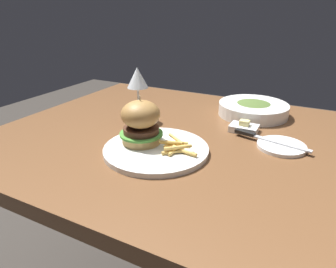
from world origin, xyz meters
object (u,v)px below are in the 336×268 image
Objects in this scene: bread_plate at (281,146)px; butter_dish at (244,128)px; wine_glass at (138,80)px; soup_bowl at (253,109)px; burger_sandwich at (141,122)px; table_knife at (264,138)px; main_plate at (156,149)px.

butter_dish is (-0.12, 0.07, 0.01)m from bread_plate.
wine_glass is 1.39× the size of bread_plate.
wine_glass is 0.37m from butter_dish.
wine_glass reaches higher than soup_bowl.
burger_sandwich is 0.22m from wine_glass.
burger_sandwich reaches higher than table_knife.
table_knife is 0.24m from soup_bowl.
butter_dish is at bearing -86.53° from soup_bowl.
burger_sandwich reaches higher than bread_plate.
butter_dish reaches higher than main_plate.
main_plate is 2.13× the size of burger_sandwich.
bread_plate is 0.27m from soup_bowl.
burger_sandwich is at bearing -148.48° from table_knife.
table_knife is at bearing 1.26° from wine_glass.
table_knife reaches higher than bread_plate.
wine_glass is 0.48m from bread_plate.
soup_bowl is at bearing 35.20° from wine_glass.
soup_bowl reaches higher than butter_dish.
bread_plate is 0.54× the size of soup_bowl.
burger_sandwich is at bearing -55.64° from wine_glass.
main_plate is 0.31m from table_knife.
burger_sandwich reaches higher than butter_dish.
bread_plate is (0.34, 0.17, -0.07)m from burger_sandwich.
wine_glass is 0.43m from table_knife.
burger_sandwich is (-0.05, 0.01, 0.07)m from main_plate.
table_knife is (0.29, 0.18, -0.06)m from burger_sandwich.
burger_sandwich is 0.39m from bread_plate.
bread_plate is (0.29, 0.18, -0.00)m from main_plate.
bread_plate is at bearing -12.92° from table_knife.
butter_dish is at bearing 11.31° from wine_glass.
burger_sandwich is 0.35m from table_knife.
main_plate is 3.30× the size of butter_dish.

